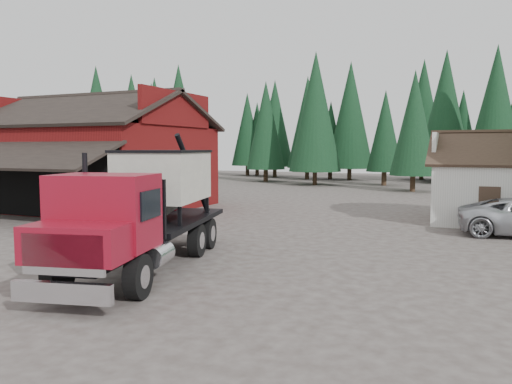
% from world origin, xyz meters
% --- Properties ---
extents(ground, '(120.00, 120.00, 0.00)m').
position_xyz_m(ground, '(0.00, 0.00, 0.00)').
color(ground, '#403732').
rests_on(ground, ground).
extents(red_barn, '(12.80, 13.63, 7.18)m').
position_xyz_m(red_barn, '(-11.00, 9.90, 2.69)').
color(red_barn, maroon).
rests_on(red_barn, ground).
extents(conifer_backdrop, '(76.00, 16.00, 16.00)m').
position_xyz_m(conifer_backdrop, '(0.00, 42.00, 0.00)').
color(conifer_backdrop, black).
rests_on(conifer_backdrop, ground).
extents(near_pine_a, '(4.40, 4.40, 11.40)m').
position_xyz_m(near_pine_a, '(-22.00, 28.00, 6.39)').
color(near_pine_a, '#382619').
rests_on(near_pine_a, ground).
extents(near_pine_b, '(3.96, 3.96, 10.40)m').
position_xyz_m(near_pine_b, '(6.00, 30.00, 5.89)').
color(near_pine_b, '#382619').
rests_on(near_pine_b, ground).
extents(near_pine_d, '(5.28, 5.28, 13.40)m').
position_xyz_m(near_pine_d, '(-4.00, 34.00, 7.39)').
color(near_pine_d, '#382619').
rests_on(near_pine_d, ground).
extents(feed_truck, '(4.60, 9.71, 4.24)m').
position_xyz_m(feed_truck, '(1.56, -2.12, 1.98)').
color(feed_truck, black).
rests_on(feed_truck, ground).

